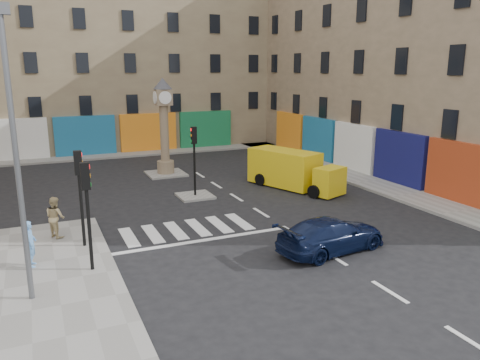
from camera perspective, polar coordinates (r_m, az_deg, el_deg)
ground at (r=19.36m, az=7.91°, el=-7.23°), size 120.00×120.00×0.00m
sidewalk_left at (r=14.98m, az=-27.10°, el=-14.82°), size 7.00×16.00×0.15m
sidewalk_right at (r=32.01m, az=11.78°, el=1.05°), size 2.60×30.00×0.15m
sidewalk_far at (r=38.54m, az=-15.10°, el=2.95°), size 32.00×2.40×0.15m
island_near at (r=25.46m, az=-5.48°, el=-1.95°), size 1.80×1.80×0.12m
island_far at (r=31.05m, az=-9.02°, el=0.76°), size 2.40×2.40×0.12m
building_right at (r=35.39m, az=21.03°, el=14.55°), size 10.00×30.00×16.00m
building_far at (r=43.72m, az=-17.05°, el=15.13°), size 32.00×10.00×17.00m
traffic_light_left_near at (r=16.13m, az=-18.15°, el=-2.24°), size 0.28×0.22×3.70m
traffic_light_left_far at (r=18.45m, az=-18.96°, el=-0.37°), size 0.28×0.22×3.70m
traffic_light_island at (r=24.91m, az=-5.61°, el=3.67°), size 0.28×0.22×3.70m
lamp_post at (r=14.27m, az=-25.78°, el=4.03°), size 0.50×0.25×8.30m
clock_pillar at (r=30.48m, az=-9.26°, el=7.17°), size 1.20×1.20×6.10m
navy_sedan at (r=18.18m, az=11.09°, el=-6.56°), size 4.72×2.46×1.31m
yellow_van at (r=27.23m, az=6.36°, el=1.22°), size 3.70×6.14×2.14m
pedestrian_blue at (r=17.65m, az=-24.20°, el=-7.08°), size 0.42×0.61×1.63m
pedestrian_tan at (r=20.25m, az=-21.60°, el=-4.21°), size 0.95×1.02×1.66m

